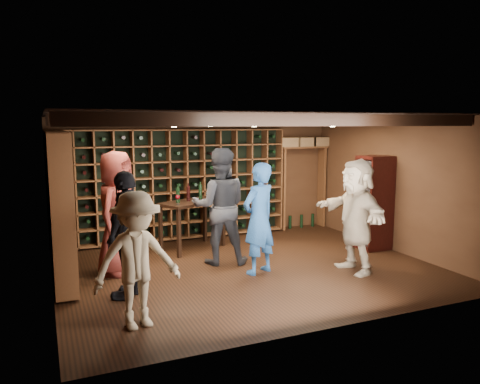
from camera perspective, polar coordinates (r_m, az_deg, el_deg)
name	(u,v)px	position (r m, az deg, el deg)	size (l,w,h in m)	color
ground	(247,268)	(7.86, 0.90, -9.24)	(6.00, 6.00, 0.00)	black
room_shell	(246,121)	(7.55, 0.79, 8.68)	(6.00, 6.00, 6.00)	#4D2D1A
wine_rack_back	(178,184)	(9.60, -7.63, 0.92)	(4.65, 0.30, 2.20)	brown
wine_rack_left	(59,203)	(7.78, -21.15, -1.29)	(0.30, 2.65, 2.20)	brown
crate_shelf	(303,160)	(10.70, 7.69, 3.93)	(1.20, 0.32, 2.07)	brown
display_cabinet	(374,204)	(9.23, 15.98, -1.47)	(0.55, 0.50, 1.75)	black
man_blue_shirt	(259,219)	(7.40, 2.31, -3.26)	(0.65, 0.42, 1.77)	navy
man_grey_suit	(220,206)	(7.92, -2.47, -1.76)	(0.96, 0.75, 1.97)	black
guest_red_floral	(117,213)	(7.61, -14.77, -2.51)	(0.96, 0.62, 1.96)	maroon
guest_woman_black	(128,235)	(6.56, -13.53, -5.08)	(1.03, 0.43, 1.76)	black
guest_khaki	(137,260)	(5.59, -12.45, -8.15)	(1.04, 0.60, 1.61)	gray
guest_beige	(356,216)	(7.72, 13.94, -2.81)	(1.70, 0.54, 1.83)	tan
tasting_table	(192,207)	(8.88, -5.83, -1.83)	(1.38, 1.08, 1.21)	black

